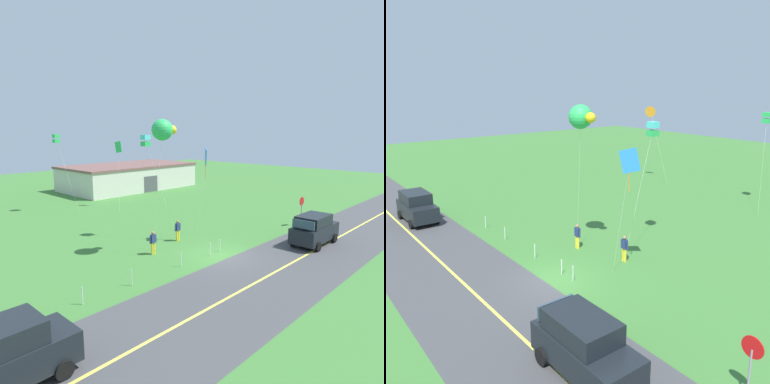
# 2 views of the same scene
# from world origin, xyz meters

# --- Properties ---
(ground_plane) EXTENTS (120.00, 120.00, 0.10)m
(ground_plane) POSITION_xyz_m (0.00, 0.00, -0.05)
(ground_plane) COLOR #3D7533
(asphalt_road) EXTENTS (120.00, 7.00, 0.00)m
(asphalt_road) POSITION_xyz_m (0.00, -4.00, 0.00)
(asphalt_road) COLOR #424244
(asphalt_road) RESTS_ON ground
(road_centre_stripe) EXTENTS (120.00, 0.16, 0.00)m
(road_centre_stripe) POSITION_xyz_m (0.00, -4.00, 0.01)
(road_centre_stripe) COLOR #E5E04C
(road_centre_stripe) RESTS_ON asphalt_road
(car_suv_foreground) EXTENTS (4.40, 2.12, 2.24)m
(car_suv_foreground) POSITION_xyz_m (6.72, -3.30, 1.15)
(car_suv_foreground) COLOR black
(car_suv_foreground) RESTS_ON ground
(car_parked_west_far) EXTENTS (4.40, 2.12, 2.24)m
(car_parked_west_far) POSITION_xyz_m (-14.53, -2.67, 1.15)
(car_parked_west_far) COLOR black
(car_parked_west_far) RESTS_ON ground
(stop_sign) EXTENTS (0.76, 0.08, 2.56)m
(stop_sign) POSITION_xyz_m (11.14, -0.10, 1.80)
(stop_sign) COLOR gray
(stop_sign) RESTS_ON ground
(person_adult_near) EXTENTS (0.58, 0.22, 1.60)m
(person_adult_near) POSITION_xyz_m (-2.81, 3.68, 0.86)
(person_adult_near) COLOR yellow
(person_adult_near) RESTS_ON ground
(person_adult_companion) EXTENTS (0.58, 0.22, 1.60)m
(person_adult_companion) POSITION_xyz_m (0.47, 4.63, 0.86)
(person_adult_companion) COLOR yellow
(person_adult_companion) RESTS_ON ground
(kite_red_low) EXTENTS (1.90, 1.40, 9.03)m
(kite_red_low) POSITION_xyz_m (-2.05, 3.38, 8.33)
(kite_red_low) COLOR silver
(kite_red_low) RESTS_ON ground
(kite_blue_mid) EXTENTS (0.98, 3.04, 7.97)m
(kite_blue_mid) POSITION_xyz_m (-0.22, 7.37, 7.52)
(kite_blue_mid) COLOR silver
(kite_blue_mid) RESTS_ON ground
(kite_yellow_high) EXTENTS (2.57, 1.18, 7.94)m
(kite_yellow_high) POSITION_xyz_m (-13.02, 21.01, 7.37)
(kite_yellow_high) COLOR silver
(kite_yellow_high) RESTS_ON ground
(kite_pink_drift) EXTENTS (1.39, 2.04, 7.96)m
(kite_pink_drift) POSITION_xyz_m (-0.60, 21.09, 7.51)
(kite_pink_drift) COLOR silver
(kite_pink_drift) RESTS_ON ground
(kite_orange_near) EXTENTS (1.44, 0.85, 7.10)m
(kite_orange_near) POSITION_xyz_m (2.07, 3.25, 6.30)
(kite_orange_near) COLOR silver
(kite_orange_near) RESTS_ON ground
(fence_post_0) EXTENTS (0.05, 0.05, 0.90)m
(fence_post_0) POSITION_xyz_m (-9.85, 0.70, 0.45)
(fence_post_0) COLOR silver
(fence_post_0) RESTS_ON ground
(fence_post_1) EXTENTS (0.05, 0.05, 0.90)m
(fence_post_1) POSITION_xyz_m (-6.90, 0.70, 0.45)
(fence_post_1) COLOR silver
(fence_post_1) RESTS_ON ground
(fence_post_2) EXTENTS (0.05, 0.05, 0.90)m
(fence_post_2) POSITION_xyz_m (-3.11, 0.70, 0.45)
(fence_post_2) COLOR silver
(fence_post_2) RESTS_ON ground
(fence_post_3) EXTENTS (0.05, 0.05, 0.90)m
(fence_post_3) POSITION_xyz_m (-0.34, 0.70, 0.45)
(fence_post_3) COLOR silver
(fence_post_3) RESTS_ON ground
(fence_post_4) EXTENTS (0.05, 0.05, 0.90)m
(fence_post_4) POSITION_xyz_m (0.70, 0.70, 0.45)
(fence_post_4) COLOR silver
(fence_post_4) RESTS_ON ground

